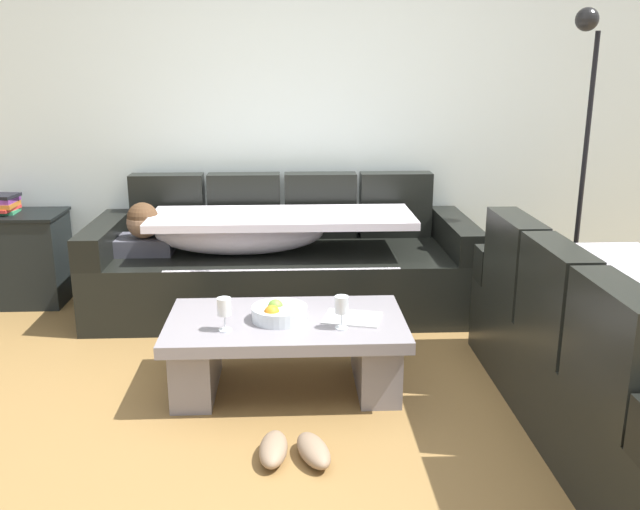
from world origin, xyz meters
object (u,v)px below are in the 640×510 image
at_px(coffee_table, 286,345).
at_px(wine_glass_near_left, 224,308).
at_px(couch_along_wall, 276,263).
at_px(couch_near_window, 630,364).
at_px(book_stack_on_cabinet, 3,204).
at_px(wine_glass_near_right, 342,306).
at_px(floor_lamp, 581,146).
at_px(side_cabinet, 13,258).
at_px(pair_of_shoes, 293,450).
at_px(fruit_bowl, 279,313).
at_px(open_magazine, 352,318).

xyz_separation_m(coffee_table, wine_glass_near_left, (-0.29, -0.14, 0.26)).
bearing_deg(couch_along_wall, couch_near_window, -46.80).
bearing_deg(couch_along_wall, book_stack_on_cabinet, 173.21).
bearing_deg(wine_glass_near_left, wine_glass_near_right, 0.03).
bearing_deg(wine_glass_near_left, book_stack_on_cabinet, 136.31).
bearing_deg(floor_lamp, side_cabinet, 174.48).
bearing_deg(pair_of_shoes, book_stack_on_cabinet, 133.10).
xyz_separation_m(fruit_bowl, wine_glass_near_left, (-0.26, -0.13, 0.08)).
relative_size(coffee_table, wine_glass_near_right, 7.23).
relative_size(fruit_bowl, open_magazine, 1.00).
xyz_separation_m(couch_near_window, floor_lamp, (0.36, 1.56, 0.78)).
relative_size(coffee_table, side_cabinet, 1.67).
relative_size(couch_along_wall, coffee_table, 2.10).
height_order(coffee_table, side_cabinet, side_cabinet).
relative_size(wine_glass_near_right, side_cabinet, 0.23).
xyz_separation_m(wine_glass_near_left, pair_of_shoes, (0.32, -0.53, -0.45)).
xyz_separation_m(coffee_table, book_stack_on_cabinet, (-1.92, 1.41, 0.47)).
relative_size(wine_glass_near_left, open_magazine, 0.59).
distance_m(book_stack_on_cabinet, pair_of_shoes, 2.93).
distance_m(coffee_table, floor_lamp, 2.33).
xyz_separation_m(open_magazine, side_cabinet, (-2.23, 1.43, -0.06)).
bearing_deg(open_magazine, floor_lamp, 49.52).
bearing_deg(wine_glass_near_left, open_magazine, 11.14).
xyz_separation_m(coffee_table, side_cabinet, (-1.90, 1.42, 0.08)).
height_order(wine_glass_near_right, pair_of_shoes, wine_glass_near_right).
height_order(coffee_table, book_stack_on_cabinet, book_stack_on_cabinet).
xyz_separation_m(fruit_bowl, book_stack_on_cabinet, (-1.88, 1.42, 0.29)).
bearing_deg(couch_near_window, pair_of_shoes, 96.08).
xyz_separation_m(coffee_table, floor_lamp, (1.89, 1.05, 0.88)).
bearing_deg(side_cabinet, couch_near_window, -29.31).
bearing_deg(couch_near_window, side_cabinet, 60.69).
bearing_deg(book_stack_on_cabinet, side_cabinet, 10.67).
distance_m(wine_glass_near_right, pair_of_shoes, 0.74).
xyz_separation_m(book_stack_on_cabinet, floor_lamp, (3.81, -0.36, 0.41)).
relative_size(fruit_bowl, book_stack_on_cabinet, 1.19).
xyz_separation_m(side_cabinet, floor_lamp, (3.79, -0.37, 0.80)).
height_order(couch_near_window, pair_of_shoes, couch_near_window).
relative_size(couch_near_window, wine_glass_near_left, 12.25).
bearing_deg(floor_lamp, coffee_table, -150.92).
bearing_deg(open_magazine, book_stack_on_cabinet, 162.63).
distance_m(coffee_table, wine_glass_near_right, 0.40).
bearing_deg(couch_near_window, open_magazine, 67.61).
bearing_deg(wine_glass_near_right, side_cabinet, 144.34).
bearing_deg(fruit_bowl, open_magazine, -0.77).
bearing_deg(pair_of_shoes, open_magazine, 64.74).
xyz_separation_m(couch_along_wall, fruit_bowl, (0.03, -1.20, 0.09)).
xyz_separation_m(couch_along_wall, wine_glass_near_right, (0.34, -1.33, 0.17)).
xyz_separation_m(open_magazine, floor_lamp, (1.55, 1.07, 0.73)).
bearing_deg(coffee_table, floor_lamp, 29.08).
height_order(coffee_table, wine_glass_near_right, wine_glass_near_right).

